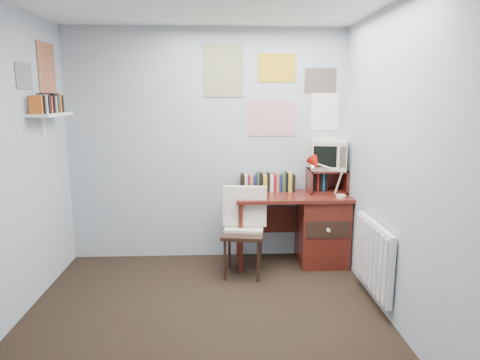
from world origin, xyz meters
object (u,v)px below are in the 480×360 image
Objects in this scene: desk at (316,226)px; wall_shelf at (50,115)px; desk_chair at (243,234)px; desk_lamp at (342,180)px; crt_tv at (329,153)px; tv_riser at (327,181)px; radiator at (373,256)px.

desk is 1.94× the size of wall_shelf.
wall_shelf is (-2.57, -0.38, 1.21)m from desk.
desk is 1.39× the size of desk_chair.
desk is 0.60m from desk_lamp.
crt_tv is at bearing 106.90° from desk_lamp.
tv_riser is 0.50× the size of radiator.
desk is at bearing -124.14° from crt_tv.
radiator is at bearing -81.83° from desk_lamp.
tv_riser is 2.83m from wall_shelf.
desk_chair is 1.15m from desk_lamp.
tv_riser reaches higher than desk_chair.
desk is 3.26× the size of desk_lamp.
crt_tv is 0.45× the size of radiator.
desk is 3.00× the size of tv_riser.
desk_chair is at bearing -169.15° from desk_lamp.
crt_tv is (0.13, 0.13, 0.78)m from desk.
desk is 0.80m from crt_tv.
crt_tv is at bearing 50.83° from tv_riser.
desk_chair is at bearing 2.44° from wall_shelf.
desk_chair is at bearing 150.31° from radiator.
desk is 0.51m from tv_riser.
crt_tv reaches higher than desk_lamp.
desk is at bearing 8.40° from wall_shelf.
crt_tv reaches higher than desk_chair.
desk is 0.86m from desk_chair.
desk reaches higher than radiator.
crt_tv reaches higher than desk.
tv_riser is 1.15m from radiator.
desk_lamp is at bearing 17.77° from desk_chair.
wall_shelf reaches higher than desk_chair.
desk_chair is at bearing -143.40° from crt_tv.
wall_shelf is at bearing -169.68° from tv_riser.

